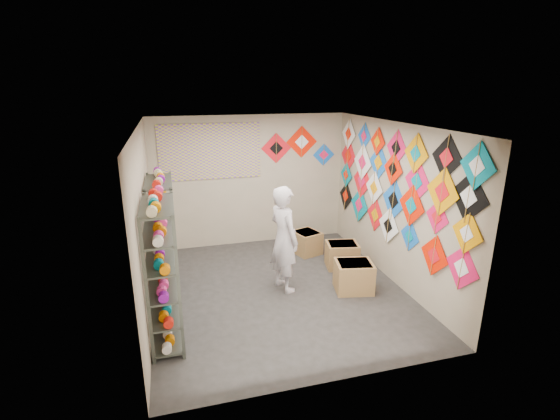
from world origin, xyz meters
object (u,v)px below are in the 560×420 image
object	(u,v)px
carton_a	(354,276)
carton_b	(342,255)
carton_c	(306,242)
shopkeeper	(284,239)
shelf_rack_front	(163,273)
shelf_rack_back	(163,238)

from	to	relation	value
carton_a	carton_b	world-z (taller)	carton_a
carton_a	carton_c	distance (m)	1.70
carton_a	carton_c	bearing A→B (deg)	109.86
shopkeeper	carton_c	world-z (taller)	shopkeeper
shelf_rack_front	carton_b	size ratio (longest dim) A/B	3.33
shelf_rack_back	carton_c	world-z (taller)	shelf_rack_back
carton_b	carton_c	xyz separation A→B (m)	(-0.43, 0.79, -0.01)
shopkeeper	carton_a	world-z (taller)	shopkeeper
shelf_rack_front	carton_c	size ratio (longest dim) A/B	3.68
shelf_rack_back	carton_c	distance (m)	2.96
shelf_rack_back	carton_b	distance (m)	3.23
shelf_rack_front	carton_b	distance (m)	3.53
shelf_rack_front	carton_c	bearing A→B (deg)	39.06
carton_c	shelf_rack_back	bearing A→B (deg)	-179.00
carton_a	carton_b	bearing A→B (deg)	90.10
carton_a	carton_c	world-z (taller)	carton_a
shopkeeper	carton_b	bearing A→B (deg)	-86.15
shopkeeper	carton_a	bearing A→B (deg)	-127.06
shopkeeper	carton_c	xyz separation A→B (m)	(0.85, 1.30, -0.66)
shelf_rack_back	carton_a	world-z (taller)	shelf_rack_back
shopkeeper	shelf_rack_front	bearing A→B (deg)	97.70
shelf_rack_back	carton_b	world-z (taller)	shelf_rack_back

